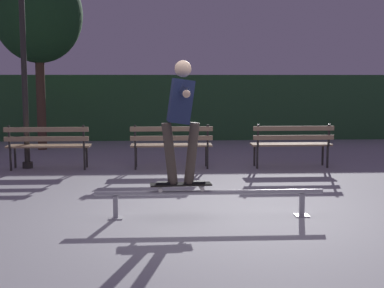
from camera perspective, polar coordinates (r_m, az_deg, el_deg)
The scene contains 10 objects.
ground_plane at distance 7.00m, azimuth 1.85°, elevation -7.67°, with size 90.00×90.00×0.00m, color #99999E.
hedge_backdrop at distance 15.87m, azimuth -0.92°, elevation 3.98°, with size 24.00×1.20×1.87m, color #2D5B33.
grind_rail at distance 6.89m, azimuth 1.89°, elevation -5.55°, with size 2.92×0.18×0.35m.
skateboard at distance 6.84m, azimuth -1.19°, elevation -4.36°, with size 0.79×0.25×0.09m.
skateboarder at distance 6.72m, azimuth -1.19°, elevation 3.49°, with size 0.63×1.41×1.56m.
park_bench_leftmost at distance 10.75m, azimuth -15.06°, elevation 0.16°, with size 1.60×0.42×0.88m.
park_bench_left_center at distance 10.51m, azimuth -2.20°, elevation 0.25°, with size 1.60×0.42×0.88m.
park_bench_right_center at distance 10.81m, azimuth 10.58°, elevation 0.32°, with size 1.60×0.42×0.88m.
tree_far_left at distance 13.91m, azimuth -16.05°, elevation 13.05°, with size 2.15×2.15×4.50m.
lamp_post_left at distance 11.03m, azimuth -17.53°, elevation 10.37°, with size 0.32×0.32×3.90m.
Camera 1 is at (-0.58, -6.75, 1.77)m, focal length 50.15 mm.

